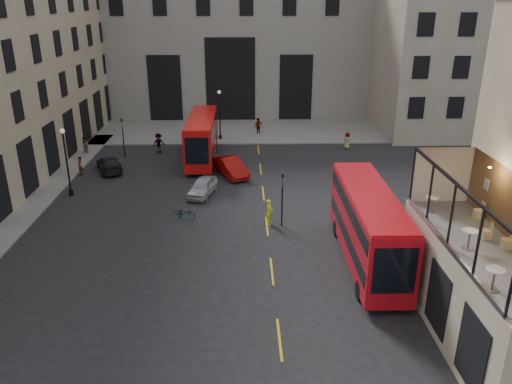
{
  "coord_description": "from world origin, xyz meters",
  "views": [
    {
      "loc": [
        -3.57,
        -18.54,
        14.45
      ],
      "look_at": [
        -2.77,
        10.66,
        3.0
      ],
      "focal_mm": 35.0,
      "sensor_mm": 36.0,
      "label": 1
    }
  ],
  "objects_px": {
    "bus_far": "(202,136)",
    "pedestrian_b": "(159,143)",
    "pedestrian_a": "(85,146)",
    "cafe_table_near": "(494,276)",
    "traffic_light_near": "(282,192)",
    "bus_near": "(368,224)",
    "pedestrian_d": "(347,141)",
    "traffic_light_far": "(123,132)",
    "cafe_table_mid": "(469,237)",
    "cyclist": "(269,212)",
    "car_a": "(202,187)",
    "cafe_table_far": "(432,202)",
    "pedestrian_c": "(258,126)",
    "pedestrian_e": "(80,166)",
    "cafe_chair_c": "(487,234)",
    "car_c": "(109,164)",
    "street_lamp_b": "(220,118)",
    "cafe_chair_d": "(479,213)",
    "cafe_chair_b": "(507,243)",
    "car_b": "(231,167)",
    "bicycle": "(184,213)",
    "street_lamp_a": "(67,166)"
  },
  "relations": [
    {
      "from": "traffic_light_near",
      "to": "pedestrian_a",
      "type": "distance_m",
      "value": 24.76
    },
    {
      "from": "traffic_light_far",
      "to": "pedestrian_d",
      "type": "distance_m",
      "value": 22.2
    },
    {
      "from": "traffic_light_near",
      "to": "bus_near",
      "type": "bearing_deg",
      "value": -48.28
    },
    {
      "from": "street_lamp_b",
      "to": "bus_far",
      "type": "relative_size",
      "value": 0.51
    },
    {
      "from": "traffic_light_far",
      "to": "cafe_table_mid",
      "type": "relative_size",
      "value": 4.52
    },
    {
      "from": "traffic_light_near",
      "to": "cafe_table_near",
      "type": "distance_m",
      "value": 16.81
    },
    {
      "from": "car_b",
      "to": "pedestrian_a",
      "type": "xyz_separation_m",
      "value": [
        -14.37,
        6.59,
        0.1
      ]
    },
    {
      "from": "street_lamp_b",
      "to": "car_b",
      "type": "distance_m",
      "value": 11.85
    },
    {
      "from": "bicycle",
      "to": "cafe_chair_b",
      "type": "distance_m",
      "value": 20.83
    },
    {
      "from": "traffic_light_near",
      "to": "bus_near",
      "type": "xyz_separation_m",
      "value": [
        4.5,
        -5.05,
        0.02
      ]
    },
    {
      "from": "bus_far",
      "to": "cafe_table_far",
      "type": "xyz_separation_m",
      "value": [
        13.05,
        -23.06,
        2.75
      ]
    },
    {
      "from": "pedestrian_a",
      "to": "cafe_table_near",
      "type": "bearing_deg",
      "value": -30.8
    },
    {
      "from": "car_c",
      "to": "pedestrian_a",
      "type": "relative_size",
      "value": 2.54
    },
    {
      "from": "street_lamp_a",
      "to": "cyclist",
      "type": "xyz_separation_m",
      "value": [
        15.19,
        -5.64,
        -1.51
      ]
    },
    {
      "from": "car_c",
      "to": "pedestrian_d",
      "type": "xyz_separation_m",
      "value": [
        22.47,
        6.4,
        0.21
      ]
    },
    {
      "from": "bus_near",
      "to": "car_a",
      "type": "height_order",
      "value": "bus_near"
    },
    {
      "from": "car_c",
      "to": "pedestrian_b",
      "type": "bearing_deg",
      "value": -146.21
    },
    {
      "from": "pedestrian_e",
      "to": "cafe_table_mid",
      "type": "height_order",
      "value": "cafe_table_mid"
    },
    {
      "from": "bus_far",
      "to": "pedestrian_d",
      "type": "height_order",
      "value": "bus_far"
    },
    {
      "from": "car_c",
      "to": "cafe_table_mid",
      "type": "relative_size",
      "value": 5.26
    },
    {
      "from": "street_lamp_b",
      "to": "pedestrian_a",
      "type": "height_order",
      "value": "street_lamp_b"
    },
    {
      "from": "cafe_table_mid",
      "to": "bus_near",
      "type": "bearing_deg",
      "value": 108.06
    },
    {
      "from": "cyclist",
      "to": "cafe_table_near",
      "type": "relative_size",
      "value": 2.07
    },
    {
      "from": "bus_far",
      "to": "cafe_chair_c",
      "type": "height_order",
      "value": "cafe_chair_c"
    },
    {
      "from": "car_c",
      "to": "street_lamp_b",
      "type": "bearing_deg",
      "value": -155.62
    },
    {
      "from": "cafe_chair_c",
      "to": "pedestrian_e",
      "type": "bearing_deg",
      "value": 138.32
    },
    {
      "from": "car_b",
      "to": "pedestrian_d",
      "type": "distance_m",
      "value": 14.06
    },
    {
      "from": "pedestrian_c",
      "to": "cafe_chair_c",
      "type": "xyz_separation_m",
      "value": [
        8.85,
        -35.38,
        3.89
      ]
    },
    {
      "from": "car_c",
      "to": "cafe_table_near",
      "type": "bearing_deg",
      "value": 104.66
    },
    {
      "from": "pedestrian_d",
      "to": "cafe_table_far",
      "type": "bearing_deg",
      "value": 131.22
    },
    {
      "from": "traffic_light_near",
      "to": "cafe_chair_d",
      "type": "distance_m",
      "value": 12.79
    },
    {
      "from": "cyclist",
      "to": "pedestrian_b",
      "type": "distance_m",
      "value": 19.64
    },
    {
      "from": "bus_near",
      "to": "pedestrian_c",
      "type": "distance_m",
      "value": 29.69
    },
    {
      "from": "car_a",
      "to": "street_lamp_a",
      "type": "bearing_deg",
      "value": -165.94
    },
    {
      "from": "bus_far",
      "to": "pedestrian_b",
      "type": "relative_size",
      "value": 5.31
    },
    {
      "from": "bus_near",
      "to": "cafe_table_far",
      "type": "relative_size",
      "value": 14.35
    },
    {
      "from": "traffic_light_near",
      "to": "street_lamp_b",
      "type": "relative_size",
      "value": 0.71
    },
    {
      "from": "cafe_table_far",
      "to": "pedestrian_c",
      "type": "bearing_deg",
      "value": 102.98
    },
    {
      "from": "cyclist",
      "to": "cafe_chair_c",
      "type": "height_order",
      "value": "cafe_chair_c"
    },
    {
      "from": "car_a",
      "to": "pedestrian_d",
      "type": "height_order",
      "value": "pedestrian_d"
    },
    {
      "from": "traffic_light_near",
      "to": "cafe_table_near",
      "type": "bearing_deg",
      "value": -67.46
    },
    {
      "from": "traffic_light_near",
      "to": "bus_far",
      "type": "bearing_deg",
      "value": 113.42
    },
    {
      "from": "pedestrian_a",
      "to": "pedestrian_d",
      "type": "distance_m",
      "value": 26.06
    },
    {
      "from": "pedestrian_a",
      "to": "cafe_chair_d",
      "type": "distance_m",
      "value": 37.46
    },
    {
      "from": "traffic_light_far",
      "to": "cyclist",
      "type": "distance_m",
      "value": 20.52
    },
    {
      "from": "bicycle",
      "to": "traffic_light_near",
      "type": "bearing_deg",
      "value": -89.97
    },
    {
      "from": "cyclist",
      "to": "pedestrian_d",
      "type": "xyz_separation_m",
      "value": [
        8.85,
        17.85,
        -0.03
      ]
    },
    {
      "from": "pedestrian_d",
      "to": "pedestrian_e",
      "type": "xyz_separation_m",
      "value": [
        -24.68,
        -7.49,
        -0.02
      ]
    },
    {
      "from": "traffic_light_near",
      "to": "cafe_chair_b",
      "type": "bearing_deg",
      "value": -55.15
    },
    {
      "from": "cafe_table_far",
      "to": "cafe_chair_d",
      "type": "xyz_separation_m",
      "value": [
        1.99,
        -0.83,
        -0.26
      ]
    }
  ]
}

